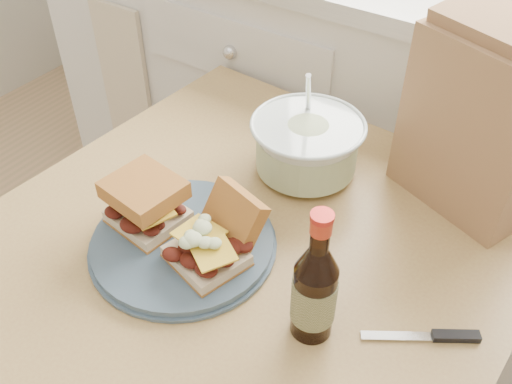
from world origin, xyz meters
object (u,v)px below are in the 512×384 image
Objects in this scene: plate at (183,243)px; beer_bottle at (314,290)px; dining_table at (250,279)px; coleslaw_bowl at (307,148)px; paper_bag at (484,123)px.

plate is 0.27m from beer_bottle.
dining_table is 4.23× the size of coleslaw_bowl.
beer_bottle is (0.18, -0.10, 0.19)m from dining_table.
plate is 1.33× the size of beer_bottle.
plate is 0.97× the size of paper_bag.
paper_bag reaches higher than dining_table.
plate is at bearing -109.72° from paper_bag.
paper_bag is at bearing 49.34° from plate.
coleslaw_bowl is 0.37m from beer_bottle.
plate reaches higher than dining_table.
beer_bottle is 0.43m from paper_bag.
coleslaw_bowl is (-0.02, 0.21, 0.16)m from dining_table.
beer_bottle reaches higher than coleslaw_bowl.
dining_table is 0.26m from coleslaw_bowl.
coleslaw_bowl is 0.31m from paper_bag.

